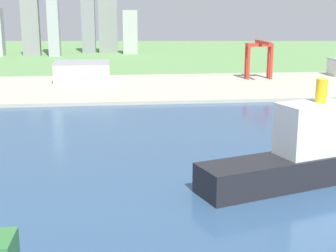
# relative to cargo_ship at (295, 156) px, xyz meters

# --- Properties ---
(ground_plane) EXTENTS (2400.00, 2400.00, 0.00)m
(ground_plane) POSITION_rel_cargo_ship_xyz_m (-30.76, 41.46, -11.17)
(ground_plane) COLOR #5E8C4F
(water_bay) EXTENTS (840.00, 360.00, 0.15)m
(water_bay) POSITION_rel_cargo_ship_xyz_m (-30.76, -18.54, -11.10)
(water_bay) COLOR #2D4C70
(water_bay) RESTS_ON ground
(industrial_pier) EXTENTS (840.00, 140.00, 2.50)m
(industrial_pier) POSITION_rel_cargo_ship_xyz_m (-30.76, 231.46, -9.92)
(industrial_pier) COLOR #A8A692
(industrial_pier) RESTS_ON ground
(cargo_ship) EXTENTS (71.32, 37.91, 39.37)m
(cargo_ship) POSITION_rel_cargo_ship_xyz_m (0.00, 0.00, 0.00)
(cargo_ship) COLOR black
(cargo_ship) RESTS_ON water_bay
(port_crane_red) EXTENTS (23.56, 41.12, 34.82)m
(port_crane_red) POSITION_rel_cargo_ship_xyz_m (64.99, 259.74, 16.51)
(port_crane_red) COLOR #B72D23
(port_crane_red) RESTS_ON industrial_pier
(warehouse_main) EXTENTS (47.75, 36.37, 17.53)m
(warehouse_main) POSITION_rel_cargo_ship_xyz_m (-93.44, 262.34, 0.12)
(warehouse_main) COLOR white
(warehouse_main) RESTS_ON industrial_pier
(distant_skyline) EXTENTS (203.92, 82.54, 148.40)m
(distant_skyline) POSITION_rel_cargo_ship_xyz_m (-123.97, 559.71, 38.98)
(distant_skyline) COLOR #A3A5AC
(distant_skyline) RESTS_ON ground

